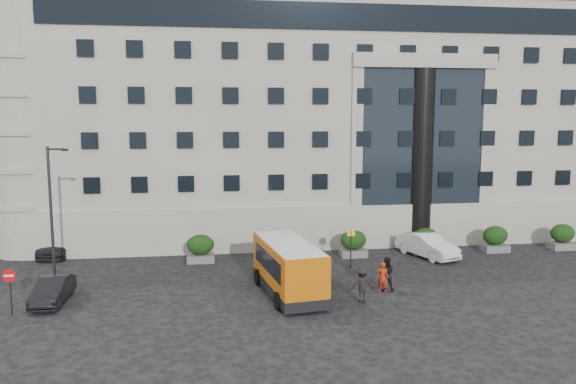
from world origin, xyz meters
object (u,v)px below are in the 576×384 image
parked_car_d (53,232)px  white_taxi (427,245)px  hedge_e (495,239)px  red_truck (91,214)px  parked_car_b (53,290)px  parked_car_c (58,245)px  pedestrian_b (386,274)px  pedestrian_c (362,284)px  street_lamp (52,212)px  bus_stop_sign (351,241)px  hedge_d (426,241)px  no_entry_sign (10,282)px  hedge_f (562,236)px  minibus (288,266)px  pedestrian_a (383,277)px  hedge_b (278,246)px  hedge_c (353,243)px  hedge_a (201,248)px

parked_car_d → white_taxi: white_taxi is taller
hedge_e → red_truck: 31.72m
parked_car_b → parked_car_c: parked_car_c is taller
pedestrian_b → pedestrian_c: (-1.83, -1.67, -0.02)m
street_lamp → bus_stop_sign: size_ratio=3.17×
hedge_d → no_entry_sign: (-24.60, -8.84, 0.72)m
red_truck → no_entry_sign: bearing=-76.3°
hedge_f → parked_car_d: (-37.49, 8.20, -0.31)m
white_taxi → pedestrian_b: size_ratio=2.55×
parked_car_d → hedge_d: bearing=-22.3°
hedge_d → parked_car_d: 28.31m
hedge_d → pedestrian_c: bearing=-127.5°
minibus → pedestrian_a: (5.17, -0.39, -0.73)m
hedge_b → pedestrian_a: size_ratio=1.08×
street_lamp → pedestrian_b: bearing=-8.8°
hedge_c → bus_stop_sign: (-0.90, -2.80, 0.80)m
hedge_a → hedge_e: (20.80, 0.00, 0.00)m
parked_car_d → pedestrian_c: pedestrian_c is taller
no_entry_sign → pedestrian_b: no_entry_sign is taller
street_lamp → minibus: 13.35m
hedge_e → pedestrian_b: 12.99m
parked_car_c → parked_car_d: size_ratio=1.07×
pedestrian_a → pedestrian_c: bearing=63.9°
hedge_a → hedge_d: (15.60, 0.00, 0.00)m
no_entry_sign → minibus: bearing=5.4°
street_lamp → minibus: street_lamp is taller
no_entry_sign → red_truck: red_truck is taller
no_entry_sign → pedestrian_a: bearing=2.8°
minibus → pedestrian_a: size_ratio=4.18×
hedge_c → pedestrian_c: bearing=-101.8°
parked_car_b → pedestrian_a: (17.49, -0.74, 0.19)m
hedge_b → parked_car_c: (-15.06, 3.34, -0.24)m
street_lamp → hedge_f: bearing=8.0°
hedge_b → street_lamp: street_lamp is taller
parked_car_b → pedestrian_b: size_ratio=2.08×
street_lamp → pedestrian_a: (17.93, -3.12, -3.51)m
hedge_c → pedestrian_b: size_ratio=0.96×
bus_stop_sign → parked_car_d: (-20.99, 11.00, -1.11)m
hedge_b → pedestrian_c: bearing=-70.7°
hedge_f → pedestrian_c: 19.86m
hedge_d → white_taxi: 0.83m
parked_car_b → parked_car_d: bearing=106.1°
hedge_b → hedge_c: bearing=0.0°
hedge_b → parked_car_d: hedge_b is taller
hedge_f → no_entry_sign: size_ratio=0.79×
hedge_e → pedestrian_a: size_ratio=1.08×
parked_car_b → pedestrian_b: 17.80m
hedge_a → hedge_c: 10.40m
hedge_c → pedestrian_a: bearing=-93.0°
hedge_e → street_lamp: street_lamp is taller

